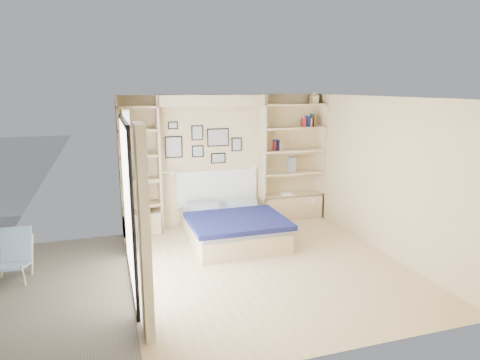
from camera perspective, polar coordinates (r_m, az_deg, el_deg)
name	(u,v)px	position (r m, az deg, el deg)	size (l,w,h in m)	color
ground	(266,265)	(6.61, 3.51, -11.28)	(4.50, 4.50, 0.00)	#D2AF81
room_shell	(216,177)	(7.55, -3.27, 0.34)	(4.50, 4.50, 4.50)	#D2B47A
bed	(232,225)	(7.54, -1.10, -6.07)	(1.60, 2.01, 1.07)	#D1BB85
photo_gallery	(203,143)	(8.12, -5.01, 4.94)	(1.48, 0.02, 0.82)	black
reading_lamps	(214,171)	(8.03, -3.53, 1.23)	(1.92, 0.12, 0.15)	silver
shelf_decor	(284,136)	(8.46, 5.88, 5.88)	(3.59, 0.23, 2.03)	#A51E1E
deck	(1,301)	(6.39, -29.30, -13.84)	(3.20, 4.00, 0.05)	#746856
deck_chair	(14,256)	(6.81, -27.96, -8.99)	(0.49, 0.74, 0.71)	tan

